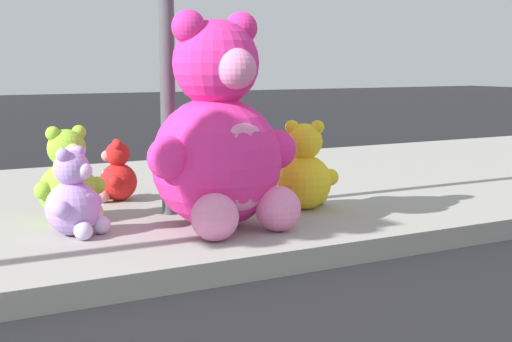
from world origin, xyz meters
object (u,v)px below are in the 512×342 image
plush_pink_large (220,142)px  plush_yellow (304,173)px  plush_red (116,176)px  plush_lime (69,183)px  plush_lavender (75,200)px

plush_pink_large → plush_yellow: 0.96m
plush_red → plush_lime: 0.81m
plush_red → plush_pink_large: bearing=-77.9°
plush_red → plush_yellow: (1.14, -1.03, 0.07)m
plush_pink_large → plush_lime: (-0.83, 0.72, -0.31)m
plush_pink_large → plush_lavender: size_ratio=2.52×
plush_lime → plush_lavender: 0.50m
plush_red → plush_yellow: bearing=-42.1°
plush_lavender → plush_yellow: bearing=1.2°
plush_pink_large → plush_lavender: 1.02m
plush_red → plush_yellow: plush_yellow is taller
plush_yellow → plush_lime: size_ratio=1.01×
plush_lime → plush_lavender: bearing=-101.7°
plush_pink_large → plush_lavender: (-0.93, 0.24, -0.35)m
plush_lime → plush_red: bearing=46.8°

